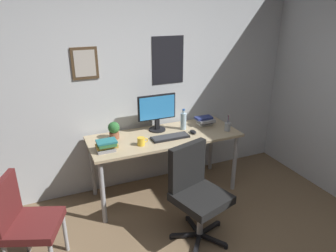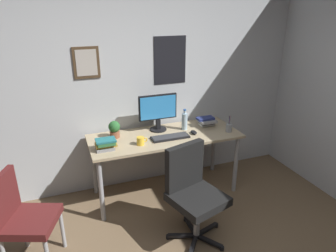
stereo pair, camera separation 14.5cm
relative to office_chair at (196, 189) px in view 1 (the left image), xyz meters
name	(u,v)px [view 1 (the left image)]	position (x,y,z in m)	size (l,w,h in m)	color
wall_back	(129,83)	(-0.25, 1.22, 0.77)	(4.40, 0.10, 2.60)	silver
desk	(165,142)	(0.02, 0.80, 0.15)	(1.73, 0.68, 0.76)	tan
office_chair	(196,189)	(0.00, 0.00, 0.00)	(0.58, 0.59, 0.95)	black
side_chair	(24,219)	(-1.50, 0.19, -0.03)	(0.54, 0.54, 0.88)	#591E1E
monitor	(157,111)	(-0.01, 0.98, 0.47)	(0.46, 0.20, 0.43)	black
keyboard	(170,137)	(0.04, 0.70, 0.24)	(0.43, 0.15, 0.03)	black
computer_mouse	(193,132)	(0.34, 0.72, 0.25)	(0.06, 0.11, 0.04)	black
water_bottle	(183,121)	(0.30, 0.89, 0.34)	(0.07, 0.07, 0.25)	silver
coffee_mug_near	(141,141)	(-0.31, 0.65, 0.28)	(0.12, 0.08, 0.09)	yellow
potted_plant	(114,130)	(-0.54, 0.94, 0.34)	(0.13, 0.13, 0.20)	brown
pen_cup	(228,126)	(0.76, 0.64, 0.29)	(0.07, 0.07, 0.20)	#9EA0A5
book_stack_left	(106,145)	(-0.68, 0.67, 0.29)	(0.22, 0.17, 0.12)	gray
book_stack_right	(205,121)	(0.60, 0.91, 0.29)	(0.22, 0.17, 0.11)	silver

